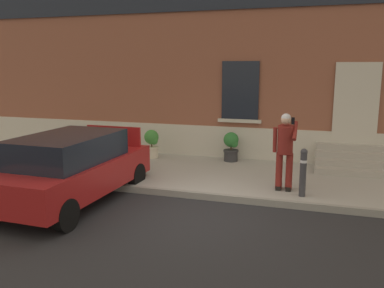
% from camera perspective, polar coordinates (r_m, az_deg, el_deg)
% --- Properties ---
extents(ground_plane, '(80.00, 80.00, 0.00)m').
position_cam_1_polar(ground_plane, '(8.23, -0.23, -9.74)').
color(ground_plane, '#232326').
extents(sidewalk, '(24.00, 3.60, 0.15)m').
position_cam_1_polar(sidewalk, '(10.78, 4.33, -4.35)').
color(sidewalk, '#99968E').
rests_on(sidewalk, ground).
extents(curb_edge, '(24.00, 0.12, 0.15)m').
position_cam_1_polar(curb_edge, '(9.06, 1.60, -7.30)').
color(curb_edge, gray).
rests_on(curb_edge, ground).
extents(building_facade, '(24.00, 1.52, 7.50)m').
position_cam_1_polar(building_facade, '(12.87, 7.23, 14.46)').
color(building_facade, brown).
rests_on(building_facade, ground).
extents(entrance_stoop, '(1.96, 1.28, 0.64)m').
position_cam_1_polar(entrance_stoop, '(11.77, 21.65, -2.23)').
color(entrance_stoop, '#9E998E').
rests_on(entrance_stoop, sidewalk).
extents(hatchback_car_red, '(1.87, 4.10, 1.50)m').
position_cam_1_polar(hatchback_car_red, '(9.03, -16.44, -3.10)').
color(hatchback_car_red, maroon).
rests_on(hatchback_car_red, ground).
extents(bollard_near_person, '(0.15, 0.15, 1.04)m').
position_cam_1_polar(bollard_near_person, '(8.96, 15.32, -3.64)').
color(bollard_near_person, '#333338').
rests_on(bollard_near_person, sidewalk).
extents(person_on_phone, '(0.51, 0.48, 1.75)m').
position_cam_1_polar(person_on_phone, '(9.16, 12.91, -0.41)').
color(person_on_phone, maroon).
rests_on(person_on_phone, sidewalk).
extents(planter_olive, '(0.44, 0.44, 0.86)m').
position_cam_1_polar(planter_olive, '(13.47, -15.17, 0.67)').
color(planter_olive, '#606B38').
rests_on(planter_olive, sidewalk).
extents(planter_cream, '(0.44, 0.44, 0.86)m').
position_cam_1_polar(planter_cream, '(12.39, -5.67, 0.13)').
color(planter_cream, beige).
rests_on(planter_cream, sidewalk).
extents(planter_charcoal, '(0.44, 0.44, 0.86)m').
position_cam_1_polar(planter_charcoal, '(11.94, 5.53, -0.27)').
color(planter_charcoal, '#2D2D30').
rests_on(planter_charcoal, sidewalk).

